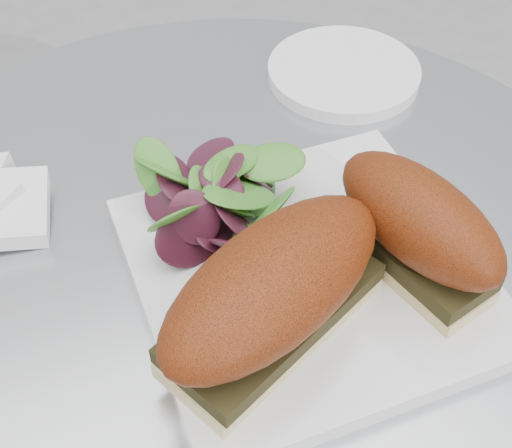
{
  "coord_description": "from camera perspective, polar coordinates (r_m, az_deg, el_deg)",
  "views": [
    {
      "loc": [
        -0.14,
        -0.33,
        1.15
      ],
      "look_at": [
        0.02,
        -0.01,
        0.77
      ],
      "focal_mm": 50.0,
      "sensor_mm": 36.0,
      "label": 1
    }
  ],
  "objects": [
    {
      "name": "sandwich_right",
      "position": [
        0.51,
        12.8,
        -0.17
      ],
      "size": [
        0.09,
        0.15,
        0.08
      ],
      "rotation": [
        0.0,
        0.0,
        -1.38
      ],
      "color": "#F7D99A",
      "rests_on": "plate"
    },
    {
      "name": "salad",
      "position": [
        0.54,
        -2.7,
        2.37
      ],
      "size": [
        0.11,
        0.11,
        0.05
      ],
      "primitive_type": null,
      "color": "#418D2E",
      "rests_on": "plate"
    },
    {
      "name": "sandwich_left",
      "position": [
        0.46,
        1.42,
        -5.39
      ],
      "size": [
        0.2,
        0.15,
        0.08
      ],
      "rotation": [
        0.0,
        0.0,
        0.38
      ],
      "color": "#F7D99A",
      "rests_on": "plate"
    },
    {
      "name": "saucer",
      "position": [
        0.73,
        7.04,
        11.97
      ],
      "size": [
        0.15,
        0.15,
        0.01
      ],
      "primitive_type": "cylinder",
      "color": "white",
      "rests_on": "table"
    },
    {
      "name": "plate",
      "position": [
        0.53,
        4.16,
        -4.02
      ],
      "size": [
        0.26,
        0.26,
        0.02
      ],
      "primitive_type": "cube",
      "rotation": [
        0.0,
        0.0,
        -0.07
      ],
      "color": "white",
      "rests_on": "table"
    },
    {
      "name": "table",
      "position": [
        0.76,
        -1.55,
        -14.83
      ],
      "size": [
        0.7,
        0.7,
        0.73
      ],
      "color": "#B1B3B8",
      "rests_on": "ground"
    }
  ]
}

